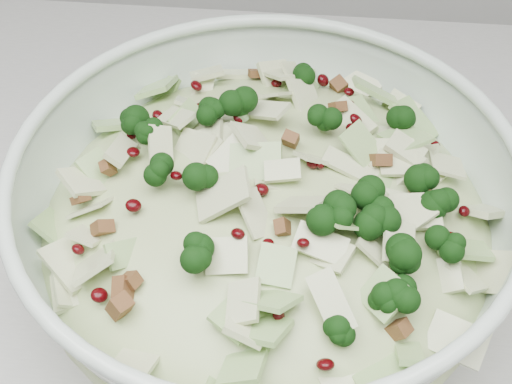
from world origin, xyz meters
TOP-DOWN VIEW (x-y plane):
  - mixing_bowl at (0.43, 1.60)m, footprint 0.35×0.35m
  - salad at (0.43, 1.60)m, footprint 0.32×0.32m

SIDE VIEW (x-z plane):
  - mixing_bowl at x=0.43m, z-range 0.90..1.04m
  - salad at x=0.43m, z-range 0.92..1.06m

